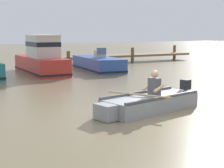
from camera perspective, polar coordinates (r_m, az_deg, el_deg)
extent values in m
plane|color=#7A6B4C|center=(9.85, 6.48, -5.16)|extent=(120.00, 120.00, 0.00)
cube|color=brown|center=(27.23, 2.52, 4.62)|extent=(11.15, 1.50, 0.16)
cylinder|color=brown|center=(24.24, -7.06, 4.12)|extent=(0.24, 0.24, 1.01)
cylinder|color=brown|center=(26.64, 3.32, 4.69)|extent=(0.24, 0.24, 1.14)
cylinder|color=brown|center=(30.82, 10.05, 5.12)|extent=(0.24, 0.24, 1.17)
cube|color=gray|center=(10.45, 6.27, -3.12)|extent=(3.26, 1.71, 0.44)
cube|color=gray|center=(9.28, -1.00, -4.56)|extent=(0.52, 0.67, 0.42)
cube|color=#4D4E51|center=(10.08, 8.43, -2.15)|extent=(2.99, 0.70, 0.08)
cube|color=#4D4E51|center=(10.75, 4.28, -1.42)|extent=(2.99, 0.70, 0.08)
cube|color=#A0A2A8|center=(10.49, 6.65, -2.08)|extent=(0.48, 1.05, 0.06)
cylinder|color=black|center=(11.70, 11.74, -1.76)|extent=(0.12, 0.12, 0.54)
cube|color=black|center=(11.64, 11.79, -0.07)|extent=(0.29, 0.32, 0.32)
cube|color=#4C4C51|center=(10.48, 6.86, -0.44)|extent=(0.29, 0.38, 0.52)
sphere|color=tan|center=(10.43, 6.90, 1.63)|extent=(0.22, 0.22, 0.22)
cylinder|color=tan|center=(10.30, 7.58, -0.72)|extent=(0.43, 0.18, 0.23)
cylinder|color=tan|center=(10.59, 5.79, -0.44)|extent=(0.43, 0.18, 0.23)
cylinder|color=tan|center=(10.25, 4.35, -1.73)|extent=(1.05, 1.76, 0.06)
cube|color=#B72D28|center=(20.14, -11.44, 3.02)|extent=(1.76, 5.29, 0.92)
cube|color=black|center=(20.17, -11.41, 2.17)|extent=(1.81, 5.33, 0.10)
cube|color=beige|center=(19.62, -11.13, 5.94)|extent=(1.33, 2.24, 1.16)
cube|color=black|center=(19.61, -11.14, 6.36)|extent=(1.37, 2.27, 0.24)
cube|color=white|center=(19.60, -11.18, 7.75)|extent=(1.40, 2.35, 0.08)
cube|color=#2D519E|center=(21.20, -2.31, 3.28)|extent=(2.17, 4.94, 0.80)
cube|color=black|center=(21.22, -2.31, 2.58)|extent=(2.21, 4.98, 0.10)
cube|color=#B2ADA3|center=(20.82, -1.97, 4.91)|extent=(0.63, 0.56, 0.44)
cube|color=slate|center=(20.57, -1.70, 5.37)|extent=(0.59, 0.10, 0.36)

